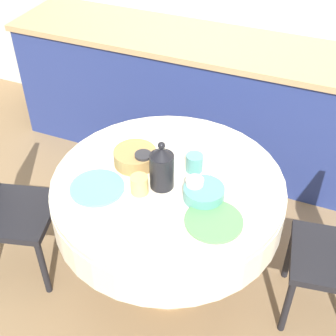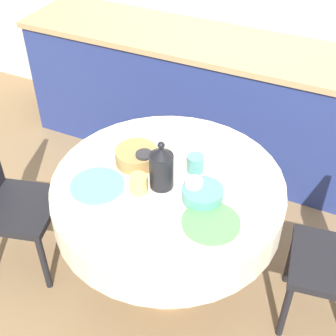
{
  "view_description": "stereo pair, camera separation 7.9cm",
  "coord_description": "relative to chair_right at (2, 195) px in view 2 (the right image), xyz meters",
  "views": [
    {
      "loc": [
        0.64,
        -1.55,
        2.23
      ],
      "look_at": [
        0.0,
        0.0,
        0.83
      ],
      "focal_mm": 50.0,
      "sensor_mm": 36.0,
      "label": 1
    },
    {
      "loc": [
        0.72,
        -1.52,
        2.23
      ],
      "look_at": [
        0.0,
        0.0,
        0.83
      ],
      "focal_mm": 50.0,
      "sensor_mm": 36.0,
      "label": 2
    }
  ],
  "objects": [
    {
      "name": "ground_plane",
      "position": [
        0.88,
        0.23,
        -0.5
      ],
      "size": [
        12.0,
        12.0,
        0.0
      ],
      "primitive_type": "plane",
      "color": "#8E704C"
    },
    {
      "name": "kitchen_counter",
      "position": [
        0.88,
        1.47,
        -0.05
      ],
      "size": [
        3.24,
        0.64,
        0.91
      ],
      "color": "navy",
      "rests_on": "ground_plane"
    },
    {
      "name": "dining_table",
      "position": [
        0.88,
        0.23,
        0.12
      ],
      "size": [
        1.14,
        1.14,
        0.75
      ],
      "color": "tan",
      "rests_on": "ground_plane"
    },
    {
      "name": "chair_right",
      "position": [
        0.0,
        0.0,
        0.0
      ],
      "size": [
        0.49,
        0.49,
        0.91
      ],
      "rotation": [
        0.0,
        0.0,
        -1.31
      ],
      "color": "black",
      "rests_on": "ground_plane"
    },
    {
      "name": "plate_near_left",
      "position": [
        0.6,
        0.05,
        0.26
      ],
      "size": [
        0.26,
        0.26,
        0.01
      ],
      "primitive_type": "cylinder",
      "color": "#60BCB7",
      "rests_on": "dining_table"
    },
    {
      "name": "cup_near_left",
      "position": [
        0.79,
        0.11,
        0.29
      ],
      "size": [
        0.08,
        0.08,
        0.09
      ],
      "primitive_type": "cylinder",
      "color": "#DBB766",
      "rests_on": "dining_table"
    },
    {
      "name": "plate_near_right",
      "position": [
        1.17,
        0.06,
        0.26
      ],
      "size": [
        0.26,
        0.26,
        0.01
      ],
      "primitive_type": "cylinder",
      "color": "#5BA85B",
      "rests_on": "dining_table"
    },
    {
      "name": "cup_near_right",
      "position": [
        1.03,
        0.19,
        0.29
      ],
      "size": [
        0.08,
        0.08,
        0.09
      ],
      "primitive_type": "cylinder",
      "color": "white",
      "rests_on": "dining_table"
    },
    {
      "name": "plate_far_left",
      "position": [
        0.6,
        0.42,
        0.26
      ],
      "size": [
        0.26,
        0.26,
        0.01
      ],
      "primitive_type": "cylinder",
      "color": "white",
      "rests_on": "dining_table"
    },
    {
      "name": "cup_far_left",
      "position": [
        0.73,
        0.27,
        0.29
      ],
      "size": [
        0.08,
        0.08,
        0.09
      ],
      "primitive_type": "cylinder",
      "color": "#28282D",
      "rests_on": "dining_table"
    },
    {
      "name": "plate_far_right",
      "position": [
        1.16,
        0.42,
        0.26
      ],
      "size": [
        0.26,
        0.26,
        0.01
      ],
      "primitive_type": "cylinder",
      "color": "white",
      "rests_on": "dining_table"
    },
    {
      "name": "cup_far_right",
      "position": [
        0.97,
        0.36,
        0.29
      ],
      "size": [
        0.08,
        0.08,
        0.09
      ],
      "primitive_type": "cylinder",
      "color": "#5BA39E",
      "rests_on": "dining_table"
    },
    {
      "name": "coffee_carafe",
      "position": [
        0.87,
        0.19,
        0.36
      ],
      "size": [
        0.11,
        0.11,
        0.25
      ],
      "color": "black",
      "rests_on": "dining_table"
    },
    {
      "name": "bread_basket",
      "position": [
        0.68,
        0.29,
        0.29
      ],
      "size": [
        0.21,
        0.21,
        0.08
      ],
      "primitive_type": "cylinder",
      "color": "#AD844C",
      "rests_on": "dining_table"
    },
    {
      "name": "fruit_bowl",
      "position": [
        1.08,
        0.19,
        0.28
      ],
      "size": [
        0.19,
        0.19,
        0.06
      ],
      "primitive_type": "cylinder",
      "color": "#569993",
      "rests_on": "dining_table"
    }
  ]
}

